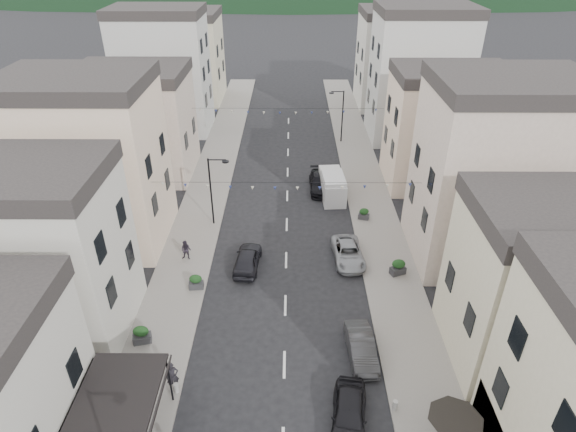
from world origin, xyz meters
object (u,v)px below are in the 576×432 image
Objects in this scene: parked_car_a at (349,414)px; pedestrian_b at (186,250)px; parked_car_d at (320,183)px; parked_car_e at (247,259)px; parked_car_c at (348,253)px; parked_car_b at (361,347)px; pedestrian_a at (173,376)px; delivery_van at (332,185)px.

pedestrian_b is at bearing 135.79° from parked_car_a.
parked_car_e reaches higher than parked_car_d.
parked_car_a is 13.86m from parked_car_c.
pedestrian_b is at bearing -133.71° from parked_car_d.
parked_car_b is 0.96× the size of parked_car_e.
pedestrian_b reaches higher than parked_car_d.
pedestrian_b is at bearing -5.84° from parked_car_e.
parked_car_e is (-5.91, -12.19, 0.02)m from parked_car_d.
parked_car_b is 0.89× the size of parked_car_c.
pedestrian_b is at bearing 70.40° from pedestrian_a.
pedestrian_a reaches higher than parked_car_a.
pedestrian_a is (-10.48, -11.81, 0.40)m from parked_car_c.
pedestrian_a reaches higher than parked_car_d.
delivery_van is at bearing -55.59° from parked_car_d.
parked_car_d is 1.14× the size of parked_car_e.
parked_car_c is 11.37m from parked_car_d.
parked_car_d is at bearing 93.74° from parked_car_c.
pedestrian_a reaches higher than parked_car_b.
pedestrian_a is at bearing 175.67° from parked_car_a.
parked_car_c is at bearing 7.83° from pedestrian_b.
parked_car_a is 25.07m from parked_car_d.
parked_car_a is 14.23m from parked_car_e.
parked_car_e is at bearing -116.85° from parked_car_d.
parked_car_c is 15.79m from pedestrian_a.
parked_car_a reaches higher than parked_car_d.
parked_car_d is 1.79m from delivery_van.
pedestrian_b is (-10.49, -11.37, 0.20)m from parked_car_d.
parked_car_b is at bearing -13.58° from pedestrian_a.
parked_car_a reaches higher than parked_car_b.
parked_car_c is at bearing 85.09° from parked_car_b.
parked_car_d is (-1.31, 20.64, 0.03)m from parked_car_b.
pedestrian_a reaches higher than pedestrian_b.
parked_car_d is at bearing -111.55° from parked_car_e.
parked_car_b is 10.59m from pedestrian_a.
parked_car_c is at bearing -91.11° from delivery_van.
parked_car_a is 17.35m from pedestrian_b.
parked_car_a is at bearing -39.23° from pedestrian_a.
parked_car_b is at bearing -93.03° from delivery_van.
delivery_van is (-0.49, 9.86, 0.52)m from parked_car_c.
parked_car_b is 2.59× the size of pedestrian_b.
parked_car_a is 4.58m from parked_car_b.
parked_car_b is at bearing 134.81° from parked_car_e.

